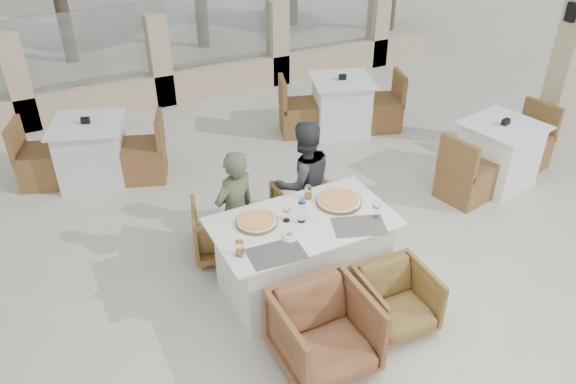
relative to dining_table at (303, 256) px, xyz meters
name	(u,v)px	position (x,y,z in m)	size (l,w,h in m)	color
ground	(308,286)	(0.06, -0.01, -0.39)	(80.00, 80.00, 0.00)	beige
perimeter_wall_far	(159,54)	(0.06, 4.79, 0.42)	(10.00, 0.34, 1.60)	beige
lantern_pillar	(563,78)	(4.26, 0.99, 0.61)	(0.34, 0.34, 2.00)	beige
dining_table	(303,256)	(0.00, 0.00, 0.00)	(1.60, 0.90, 0.77)	silver
placemat_near_left	(276,254)	(-0.41, -0.30, 0.39)	(0.45, 0.30, 0.00)	#524D46
placemat_near_right	(359,226)	(0.39, -0.28, 0.39)	(0.45, 0.30, 0.00)	#615B53
pizza_left	(257,221)	(-0.38, 0.15, 0.41)	(0.36, 0.36, 0.05)	orange
pizza_right	(339,200)	(0.42, 0.11, 0.41)	(0.42, 0.42, 0.05)	orange
water_bottle	(302,210)	(-0.01, 0.01, 0.50)	(0.07, 0.07, 0.23)	#A2BBD5
wine_glass_centre	(286,212)	(-0.13, 0.07, 0.48)	(0.08, 0.08, 0.18)	silver
wine_glass_corner	(376,208)	(0.60, -0.23, 0.48)	(0.08, 0.08, 0.18)	white
beer_glass_left	(240,248)	(-0.67, -0.19, 0.45)	(0.07, 0.07, 0.13)	orange
beer_glass_right	(308,192)	(0.21, 0.30, 0.45)	(0.07, 0.07, 0.13)	#C0861B
olive_dish	(290,235)	(-0.22, -0.16, 0.41)	(0.11, 0.11, 0.04)	white
armchair_far_left	(224,229)	(-0.45, 0.84, -0.10)	(0.60, 0.62, 0.56)	olive
armchair_far_right	(305,208)	(0.46, 0.83, -0.11)	(0.58, 0.59, 0.54)	olive
armchair_near_left	(324,333)	(-0.27, -0.86, -0.05)	(0.72, 0.74, 0.67)	brown
armchair_near_right	(396,300)	(0.50, -0.77, -0.11)	(0.59, 0.61, 0.55)	brown
diner_left	(235,212)	(-0.41, 0.58, 0.25)	(0.46, 0.30, 1.27)	#51533D
diner_right	(303,183)	(0.38, 0.72, 0.28)	(0.64, 0.50, 1.32)	#393B3E
bg_table_a	(92,152)	(-1.35, 2.88, 0.00)	(1.64, 0.82, 0.77)	silver
bg_table_b	(341,105)	(2.05, 2.72, 0.00)	(1.64, 0.82, 0.77)	white
bg_table_c	(498,154)	(3.00, 0.65, 0.00)	(1.64, 0.82, 0.77)	white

